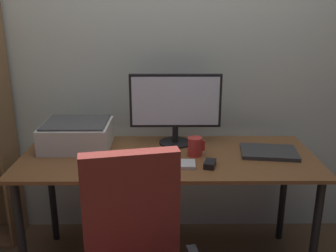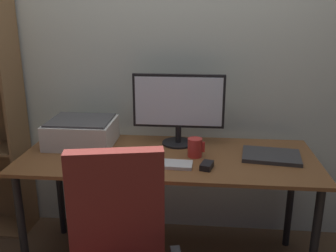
{
  "view_description": "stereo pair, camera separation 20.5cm",
  "coord_description": "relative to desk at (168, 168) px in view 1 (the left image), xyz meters",
  "views": [
    {
      "loc": [
        -0.01,
        -2.02,
        1.55
      ],
      "look_at": [
        -0.0,
        0.01,
        0.91
      ],
      "focal_mm": 40.22,
      "sensor_mm": 36.0,
      "label": 1
    },
    {
      "loc": [
        0.19,
        -2.01,
        1.55
      ],
      "look_at": [
        -0.0,
        0.01,
        0.91
      ],
      "focal_mm": 40.22,
      "sensor_mm": 36.0,
      "label": 2
    }
  ],
  "objects": [
    {
      "name": "mouse",
      "position": [
        0.22,
        -0.16,
        0.1
      ],
      "size": [
        0.08,
        0.11,
        0.03
      ],
      "primitive_type": "cube",
      "rotation": [
        0.0,
        0.0,
        -0.27
      ],
      "color": "black",
      "rests_on": "desk"
    },
    {
      "name": "printer",
      "position": [
        -0.55,
        0.14,
        0.16
      ],
      "size": [
        0.4,
        0.34,
        0.16
      ],
      "color": "silver",
      "rests_on": "desk"
    },
    {
      "name": "desk",
      "position": [
        0.0,
        0.0,
        0.0
      ],
      "size": [
        1.69,
        0.68,
        0.74
      ],
      "color": "brown",
      "rests_on": "ground"
    },
    {
      "name": "keyboard",
      "position": [
        -0.0,
        -0.15,
        0.09
      ],
      "size": [
        0.29,
        0.12,
        0.02
      ],
      "primitive_type": "cube",
      "rotation": [
        0.0,
        0.0,
        -0.04
      ],
      "color": "#B7BABC",
      "rests_on": "desk"
    },
    {
      "name": "monitor",
      "position": [
        0.05,
        0.2,
        0.33
      ],
      "size": [
        0.56,
        0.2,
        0.44
      ],
      "color": "black",
      "rests_on": "desk"
    },
    {
      "name": "laptop",
      "position": [
        0.59,
        0.02,
        0.09
      ],
      "size": [
        0.35,
        0.27,
        0.02
      ],
      "primitive_type": "cube",
      "rotation": [
        0.0,
        0.0,
        -0.13
      ],
      "color": "#2D2D30",
      "rests_on": "desk"
    },
    {
      "name": "back_wall",
      "position": [
        0.0,
        0.51,
        0.64
      ],
      "size": [
        6.4,
        0.1,
        2.6
      ],
      "primitive_type": "cube",
      "color": "beige",
      "rests_on": "ground"
    },
    {
      "name": "coffee_mug",
      "position": [
        0.15,
        -0.0,
        0.14
      ],
      "size": [
        0.1,
        0.08,
        0.11
      ],
      "color": "#B72D28",
      "rests_on": "desk"
    }
  ]
}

